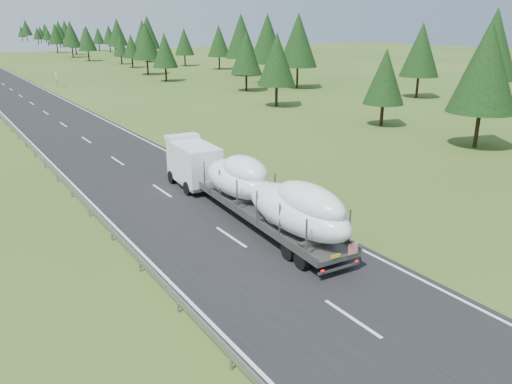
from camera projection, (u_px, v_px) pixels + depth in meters
ground at (352, 319)px, 18.79m from camera, size 400.00×400.00×0.00m
highway_sign at (56, 77)px, 85.26m from camera, size 0.08×0.90×2.60m
tree_line_right at (153, 37)px, 129.79m from camera, size 27.87×352.98×12.44m
boat_truck at (251, 187)px, 27.62m from camera, size 3.24×17.67×3.55m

